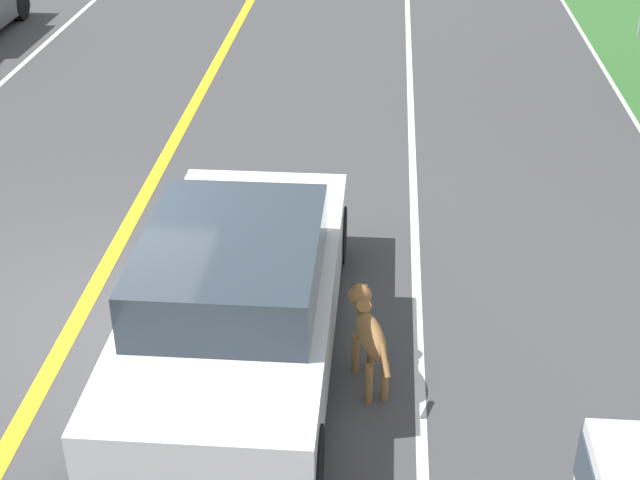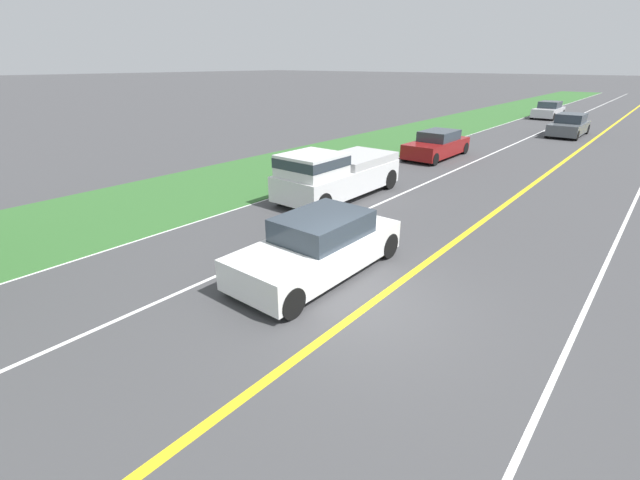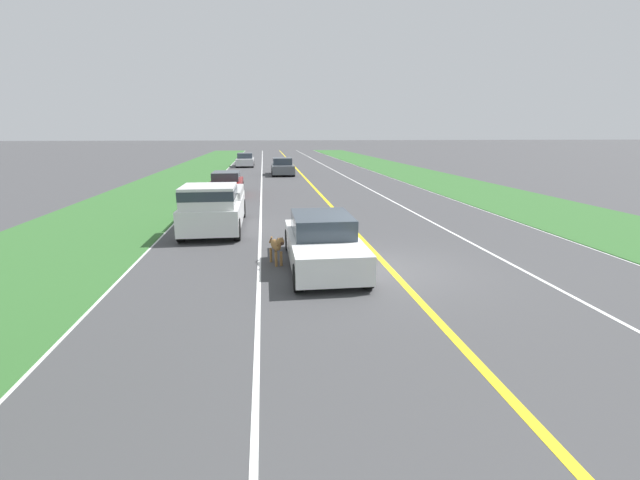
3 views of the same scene
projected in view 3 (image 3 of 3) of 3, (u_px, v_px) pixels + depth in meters
The scene contains 12 objects.
ground_plane at pixel (391, 270), 11.44m from camera, with size 400.00×400.00×0.00m, color #424244.
centre_divider_line at pixel (391, 270), 11.44m from camera, with size 0.18×160.00×0.01m, color yellow.
lane_edge_line_right at pixel (116, 281), 10.57m from camera, with size 0.14×160.00×0.01m, color white.
lane_edge_line_left at pixel (626, 260), 12.32m from camera, with size 0.14×160.00×0.01m, color white.
lane_dash_same_dir at pixel (259, 275), 11.01m from camera, with size 0.10×160.00×0.01m, color white.
lane_dash_oncoming at pixel (513, 265), 11.88m from camera, with size 0.10×160.00×0.01m, color white.
ego_car at pixel (323, 243), 11.65m from camera, with size 1.86×4.49×1.42m.
dog at pixel (277, 246), 11.78m from camera, with size 0.45×1.12×0.87m.
pickup_truck at pixel (214, 205), 16.04m from camera, with size 2.07×5.26×1.82m.
car_trailing_near at pixel (226, 185), 24.90m from camera, with size 1.79×4.54×1.37m.
car_trailing_mid at pixel (282, 167), 37.23m from camera, with size 1.91×4.44×1.45m.
car_trailing_far at pixel (245, 160), 46.42m from camera, with size 1.86×4.43×1.43m.
Camera 3 is at (3.28, 10.57, 3.57)m, focal length 24.00 mm.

